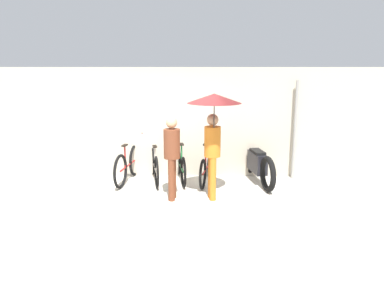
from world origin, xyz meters
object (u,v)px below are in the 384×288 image
object	(u,v)px
parked_bicycle_1	(154,165)
pedestrian_leading	(172,152)
motorcycle	(257,164)
pedestrian_center	(214,117)
parked_bicycle_2	(181,165)
parked_bicycle_3	(207,167)
parked_bicycle_0	(128,165)

from	to	relation	value
parked_bicycle_1	pedestrian_leading	bearing A→B (deg)	-169.17
pedestrian_leading	motorcycle	size ratio (longest dim) A/B	0.79
pedestrian_center	parked_bicycle_2	bearing A→B (deg)	-69.87
parked_bicycle_2	pedestrian_center	bearing A→B (deg)	-161.09
parked_bicycle_3	pedestrian_center	distance (m)	1.78
pedestrian_center	motorcycle	bearing A→B (deg)	-139.24
pedestrian_center	motorcycle	xyz separation A→B (m)	(1.05, 1.21, -1.24)
parked_bicycle_2	pedestrian_center	xyz separation A→B (m)	(0.69, -1.29, 1.31)
parked_bicycle_0	parked_bicycle_1	size ratio (longest dim) A/B	1.00
motorcycle	pedestrian_leading	bearing A→B (deg)	111.83
parked_bicycle_2	parked_bicycle_0	bearing A→B (deg)	84.63
parked_bicycle_0	pedestrian_leading	world-z (taller)	pedestrian_leading
parked_bicycle_0	motorcycle	bearing A→B (deg)	-81.20
motorcycle	parked_bicycle_2	bearing A→B (deg)	77.06
parked_bicycle_2	pedestrian_leading	size ratio (longest dim) A/B	0.99
parked_bicycle_1	parked_bicycle_0	bearing A→B (deg)	82.54
parked_bicycle_3	pedestrian_center	xyz separation A→B (m)	(0.09, -1.20, 1.31)
parked_bicycle_3	motorcycle	bearing A→B (deg)	-78.96
parked_bicycle_2	motorcycle	world-z (taller)	parked_bicycle_2
pedestrian_leading	motorcycle	distance (m)	2.26
parked_bicycle_2	pedestrian_leading	bearing A→B (deg)	165.63
parked_bicycle_1	pedestrian_center	size ratio (longest dim) A/B	0.82
parked_bicycle_0	parked_bicycle_1	world-z (taller)	parked_bicycle_0
parked_bicycle_1	parked_bicycle_3	world-z (taller)	parked_bicycle_1
parked_bicycle_1	motorcycle	world-z (taller)	parked_bicycle_1
parked_bicycle_2	pedestrian_center	distance (m)	1.96
pedestrian_leading	pedestrian_center	size ratio (longest dim) A/B	0.79
parked_bicycle_3	pedestrian_leading	bearing A→B (deg)	159.13
parked_bicycle_2	pedestrian_center	size ratio (longest dim) A/B	0.78
parked_bicycle_1	pedestrian_leading	world-z (taller)	pedestrian_leading
parked_bicycle_1	motorcycle	xyz separation A→B (m)	(2.35, -0.04, 0.05)
parked_bicycle_1	motorcycle	bearing A→B (deg)	-102.48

